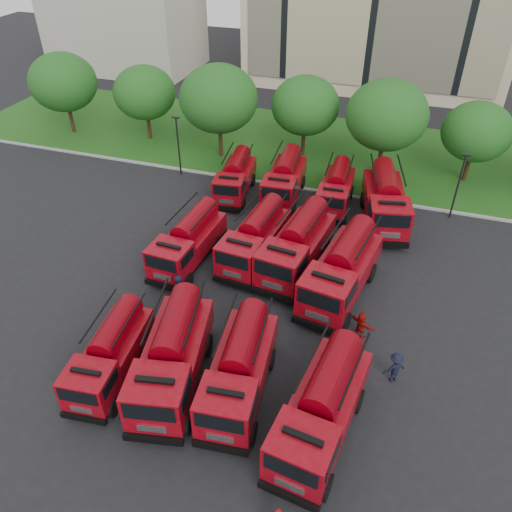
{
  "coord_description": "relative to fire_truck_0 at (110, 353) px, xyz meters",
  "views": [
    {
      "loc": [
        8.18,
        -17.36,
        19.9
      ],
      "look_at": [
        0.55,
        5.74,
        1.8
      ],
      "focal_mm": 35.0,
      "sensor_mm": 36.0,
      "label": 1
    }
  ],
  "objects": [
    {
      "name": "tree_3",
      "position": [
        2.89,
        27.65,
        3.23
      ],
      "size": [
        5.88,
        5.88,
        7.19
      ],
      "color": "#382314",
      "rests_on": "ground"
    },
    {
      "name": "fire_truck_1",
      "position": [
        3.12,
        0.57,
        0.3
      ],
      "size": [
        4.13,
        8.05,
        3.5
      ],
      "rotation": [
        0.0,
        0.0,
        0.2
      ],
      "color": "black",
      "rests_on": "ground"
    },
    {
      "name": "firefighter_2",
      "position": [
        10.22,
        -2.13,
        -1.46
      ],
      "size": [
        0.83,
        1.15,
        1.76
      ],
      "primitive_type": "imported",
      "rotation": [
        0.0,
        0.0,
        1.32
      ],
      "color": "black",
      "rests_on": "ground"
    },
    {
      "name": "fire_truck_9",
      "position": [
        3.33,
        19.85,
        0.16
      ],
      "size": [
        3.03,
        7.24,
        3.22
      ],
      "rotation": [
        0.0,
        0.0,
        0.08
      ],
      "color": "black",
      "rests_on": "ground"
    },
    {
      "name": "tree_4",
      "position": [
        9.89,
        26.15,
        3.76
      ],
      "size": [
        6.55,
        6.55,
        8.01
      ],
      "color": "#382314",
      "rests_on": "ground"
    },
    {
      "name": "fire_truck_3",
      "position": [
        10.57,
        -0.06,
        0.25
      ],
      "size": [
        3.47,
        7.73,
        3.4
      ],
      "rotation": [
        0.0,
        0.0,
        -0.12
      ],
      "color": "black",
      "rests_on": "ground"
    },
    {
      "name": "tree_2",
      "position": [
        -4.11,
        25.15,
        3.9
      ],
      "size": [
        6.72,
        6.72,
        8.22
      ],
      "color": "#382314",
      "rests_on": "ground"
    },
    {
      "name": "tree_0",
      "position": [
        -20.11,
        25.65,
        3.56
      ],
      "size": [
        6.3,
        6.3,
        7.7
      ],
      "color": "#382314",
      "rests_on": "ground"
    },
    {
      "name": "fire_truck_6",
      "position": [
        6.52,
        11.33,
        0.32
      ],
      "size": [
        3.64,
        8.04,
        3.53
      ],
      "rotation": [
        0.0,
        0.0,
        -0.13
      ],
      "color": "black",
      "rests_on": "ground"
    },
    {
      "name": "lawn",
      "position": [
        3.89,
        29.65,
        -1.4
      ],
      "size": [
        70.0,
        16.0,
        0.12
      ],
      "primitive_type": "cube",
      "color": "#224913",
      "rests_on": "ground"
    },
    {
      "name": "fire_truck_0",
      "position": [
        0.0,
        0.0,
        0.0
      ],
      "size": [
        2.88,
        6.56,
        2.9
      ],
      "rotation": [
        0.0,
        0.0,
        0.11
      ],
      "color": "black",
      "rests_on": "ground"
    },
    {
      "name": "fire_truck_11",
      "position": [
        11.14,
        18.68,
        0.34
      ],
      "size": [
        4.25,
        8.22,
        3.57
      ],
      "rotation": [
        0.0,
        0.0,
        0.21
      ],
      "color": "black",
      "rests_on": "ground"
    },
    {
      "name": "fire_truck_5",
      "position": [
        3.71,
        11.43,
        0.2
      ],
      "size": [
        3.13,
        7.4,
        3.28
      ],
      "rotation": [
        0.0,
        0.0,
        -0.09
      ],
      "color": "black",
      "rests_on": "ground"
    },
    {
      "name": "firefighter_3",
      "position": [
        13.42,
        3.97,
        -1.46
      ],
      "size": [
        1.28,
        1.14,
        1.78
      ],
      "primitive_type": "imported",
      "rotation": [
        0.0,
        0.0,
        3.74
      ],
      "color": "black",
      "rests_on": "ground"
    },
    {
      "name": "lamp_post_0",
      "position": [
        -6.11,
        20.85,
        1.44
      ],
      "size": [
        0.6,
        0.25,
        5.11
      ],
      "color": "black",
      "rests_on": "ground"
    },
    {
      "name": "firefighter_5",
      "position": [
        11.38,
        6.5,
        -1.46
      ],
      "size": [
        1.64,
        1.35,
        1.64
      ],
      "primitive_type": "imported",
      "rotation": [
        0.0,
        0.0,
        2.6
      ],
      "color": "#9C0E0C",
      "rests_on": "ground"
    },
    {
      "name": "tree_1",
      "position": [
        -12.11,
        26.65,
        3.09
      ],
      "size": [
        5.71,
        5.71,
        6.98
      ],
      "color": "#382314",
      "rests_on": "ground"
    },
    {
      "name": "tree_5",
      "position": [
        16.89,
        27.15,
        2.89
      ],
      "size": [
        5.46,
        5.46,
        6.68
      ],
      "color": "#382314",
      "rests_on": "ground"
    },
    {
      "name": "firefighter_1",
      "position": [
        3.0,
        -0.94,
        -1.46
      ],
      "size": [
        0.93,
        0.63,
        1.75
      ],
      "primitive_type": "imported",
      "rotation": [
        0.0,
        0.0,
        -0.2
      ],
      "color": "#9C0E0C",
      "rests_on": "ground"
    },
    {
      "name": "lamp_post_1",
      "position": [
        15.89,
        20.85,
        1.44
      ],
      "size": [
        0.6,
        0.25,
        5.11
      ],
      "color": "black",
      "rests_on": "ground"
    },
    {
      "name": "side_building",
      "position": [
        -26.11,
        47.65,
        3.54
      ],
      "size": [
        18.0,
        12.0,
        10.0
      ],
      "primitive_type": "cube",
      "color": "#ACA598",
      "rests_on": "ground"
    },
    {
      "name": "fire_truck_8",
      "position": [
        -0.49,
        19.16,
        0.03
      ],
      "size": [
        3.08,
        6.73,
        2.96
      ],
      "rotation": [
        0.0,
        0.0,
        0.13
      ],
      "color": "black",
      "rests_on": "ground"
    },
    {
      "name": "fire_truck_7",
      "position": [
        9.66,
        9.68,
        0.37
      ],
      "size": [
        3.95,
        8.32,
        3.64
      ],
      "rotation": [
        0.0,
        0.0,
        -0.16
      ],
      "color": "black",
      "rests_on": "ground"
    },
    {
      "name": "ground",
      "position": [
        3.89,
        3.65,
        -1.46
      ],
      "size": [
        140.0,
        140.0,
        0.0
      ],
      "primitive_type": "plane",
      "color": "black",
      "rests_on": "ground"
    },
    {
      "name": "curb",
      "position": [
        3.89,
        21.55,
        -1.39
      ],
      "size": [
        70.0,
        0.3,
        0.14
      ],
      "primitive_type": "cube",
      "color": "gray",
      "rests_on": "ground"
    },
    {
      "name": "fire_truck_4",
      "position": [
        -0.28,
        9.84,
        0.14
      ],
      "size": [
        2.87,
        7.12,
        3.18
      ],
      "rotation": [
        0.0,
        0.0,
        -0.05
      ],
      "color": "black",
      "rests_on": "ground"
    },
    {
      "name": "fire_truck_2",
      "position": [
        6.41,
        0.93,
        0.19
      ],
      "size": [
        3.24,
        7.4,
        3.27
      ],
      "rotation": [
        0.0,
        0.0,
        0.11
      ],
      "color": "black",
      "rests_on": "ground"
    },
    {
      "name": "firefighter_4",
      "position": [
        0.84,
        5.98,
        -1.46
      ],
      "size": [
        1.11,
        1.02,
        1.9
      ],
      "primitive_type": "imported",
      "rotation": [
        0.0,
        0.0,
        2.55
      ],
      "color": "black",
      "rests_on": "ground"
    },
    {
      "name": "fire_truck_10",
      "position": [
        7.38,
        19.85,
        0.02
      ],
      "size": [
        2.63,
        6.54,
        2.93
      ],
      "rotation": [
        0.0,
        0.0,
        0.05
      ],
      "color": "black",
      "rests_on": "ground"
    }
  ]
}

